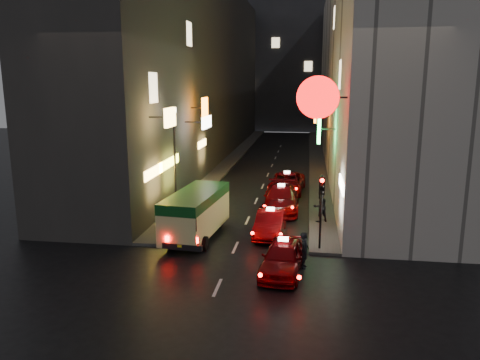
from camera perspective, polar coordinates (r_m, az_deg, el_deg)
The scene contains 15 objects.
ground at distance 15.20m, azimuth -5.83°, elevation -19.23°, with size 120.00×120.00×0.00m, color black.
building_left at distance 47.94m, azimuth -5.46°, elevation 13.32°, with size 7.59×52.00×18.00m.
building_right at distance 46.82m, azimuth 14.46°, elevation 13.03°, with size 8.27×52.00×18.00m.
building_far at distance 78.71m, azimuth 6.11°, elevation 14.23°, with size 30.00×10.00×22.00m, color #343439.
sidewalk_left at distance 47.82m, azimuth -0.88°, elevation 2.64°, with size 1.50×52.00×0.15m, color #43413E.
sidewalk_right at distance 47.23m, azimuth 9.36°, elevation 2.36°, with size 1.50×52.00×0.15m, color #43413E.
minibus at distance 23.76m, azimuth -5.38°, elevation -3.55°, with size 2.52×5.76×2.40m.
taxi_near at distance 19.74m, azimuth 5.27°, elevation -9.00°, with size 2.56×5.25×1.78m.
taxi_second at distance 24.34m, azimuth 3.72°, elevation -4.98°, with size 2.14×4.86×1.69m.
taxi_third at distance 28.91m, azimuth 5.03°, elevation -2.01°, with size 2.47×5.65×1.94m.
taxi_far at distance 33.59m, azimuth 5.73°, elevation -0.17°, with size 2.46×5.26×1.80m.
pedestrian_crossing at distance 20.29m, azimuth 7.86°, elevation -8.19°, with size 0.59×0.38×1.80m, color black.
pedestrian_sidewalk at distance 26.36m, azimuth 9.76°, elevation -2.95°, with size 0.74×0.47×1.98m, color black.
traffic_light at distance 21.69m, azimuth 9.90°, elevation -1.99°, with size 0.26×0.43×3.50m.
lamp_post at distance 26.98m, azimuth -7.96°, elevation 3.06°, with size 0.28×0.28×6.22m.
Camera 1 is at (3.32, -12.57, 7.87)m, focal length 35.00 mm.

